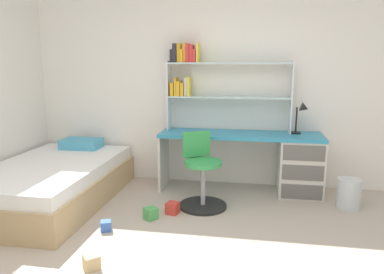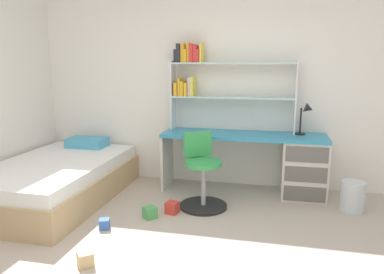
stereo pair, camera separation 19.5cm
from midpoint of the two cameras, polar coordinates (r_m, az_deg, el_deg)
room_shell at (r=3.87m, az=-15.21°, el=6.92°), size 5.71×5.79×2.53m
desk at (r=4.46m, az=15.82°, el=-3.78°), size 1.94×0.53×0.72m
bookshelf_hutch at (r=4.51m, az=4.28°, el=9.24°), size 1.52×0.22×1.07m
desk_lamp at (r=4.44m, az=18.76°, el=3.47°), size 0.20×0.17×0.38m
swivel_chair at (r=3.98m, az=3.06°, el=-6.43°), size 0.52×0.52×0.81m
bed_platform at (r=4.46m, az=-19.37°, el=-6.40°), size 1.24×2.03×0.57m
waste_bin at (r=4.29m, az=25.09°, el=-8.48°), size 0.25×0.25×0.33m
toy_block_red_0 at (r=3.88m, az=-1.66°, el=-11.03°), size 0.14×0.14×0.12m
toy_block_natural_1 at (r=3.05m, az=-14.55°, el=-18.08°), size 0.16×0.16×0.11m
toy_block_green_2 at (r=3.78m, az=-5.14°, el=-11.73°), size 0.17×0.17×0.12m
toy_block_blue_3 at (r=3.63m, az=-12.05°, el=-13.20°), size 0.12×0.12×0.10m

